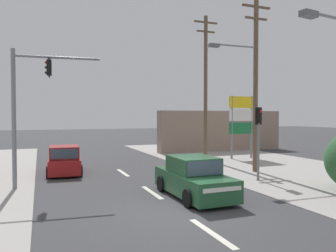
{
  "coord_description": "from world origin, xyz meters",
  "views": [
    {
      "loc": [
        -4.26,
        -9.66,
        3.14
      ],
      "look_at": [
        1.1,
        4.0,
        2.69
      ],
      "focal_mm": 35.0,
      "sensor_mm": 36.0,
      "label": 1
    }
  ],
  "objects_px": {
    "traffic_signal_mast": "(27,100)",
    "shopping_plaza_sign": "(242,118)",
    "utility_pole_midground_right": "(254,79)",
    "sedan_receding_far": "(194,179)",
    "pedestal_signal_right_kerb": "(259,131)",
    "utility_pole_background_right": "(206,85)",
    "hatchback_kerbside_parked": "(64,161)"
  },
  "relations": [
    {
      "from": "traffic_signal_mast",
      "to": "shopping_plaza_sign",
      "type": "distance_m",
      "value": 15.22
    },
    {
      "from": "utility_pole_background_right",
      "to": "sedan_receding_far",
      "type": "distance_m",
      "value": 11.77
    },
    {
      "from": "pedestal_signal_right_kerb",
      "to": "shopping_plaza_sign",
      "type": "relative_size",
      "value": 0.77
    },
    {
      "from": "utility_pole_midground_right",
      "to": "sedan_receding_far",
      "type": "height_order",
      "value": "utility_pole_midground_right"
    },
    {
      "from": "utility_pole_midground_right",
      "to": "traffic_signal_mast",
      "type": "bearing_deg",
      "value": 179.7
    },
    {
      "from": "pedestal_signal_right_kerb",
      "to": "utility_pole_background_right",
      "type": "bearing_deg",
      "value": 81.21
    },
    {
      "from": "utility_pole_midground_right",
      "to": "sedan_receding_far",
      "type": "relative_size",
      "value": 2.27
    },
    {
      "from": "pedestal_signal_right_kerb",
      "to": "sedan_receding_far",
      "type": "bearing_deg",
      "value": -158.78
    },
    {
      "from": "utility_pole_midground_right",
      "to": "hatchback_kerbside_parked",
      "type": "height_order",
      "value": "utility_pole_midground_right"
    },
    {
      "from": "utility_pole_midground_right",
      "to": "traffic_signal_mast",
      "type": "height_order",
      "value": "utility_pole_midground_right"
    },
    {
      "from": "sedan_receding_far",
      "to": "pedestal_signal_right_kerb",
      "type": "bearing_deg",
      "value": 21.22
    },
    {
      "from": "traffic_signal_mast",
      "to": "pedestal_signal_right_kerb",
      "type": "distance_m",
      "value": 10.66
    },
    {
      "from": "traffic_signal_mast",
      "to": "shopping_plaza_sign",
      "type": "xyz_separation_m",
      "value": [
        14.32,
        5.07,
        -0.85
      ]
    },
    {
      "from": "utility_pole_background_right",
      "to": "shopping_plaza_sign",
      "type": "relative_size",
      "value": 2.22
    },
    {
      "from": "pedestal_signal_right_kerb",
      "to": "traffic_signal_mast",
      "type": "bearing_deg",
      "value": 167.74
    },
    {
      "from": "utility_pole_background_right",
      "to": "traffic_signal_mast",
      "type": "bearing_deg",
      "value": -154.78
    },
    {
      "from": "traffic_signal_mast",
      "to": "sedan_receding_far",
      "type": "distance_m",
      "value": 7.84
    },
    {
      "from": "sedan_receding_far",
      "to": "utility_pole_midground_right",
      "type": "bearing_deg",
      "value": 34.66
    },
    {
      "from": "utility_pole_midground_right",
      "to": "pedestal_signal_right_kerb",
      "type": "bearing_deg",
      "value": -120.33
    },
    {
      "from": "traffic_signal_mast",
      "to": "shopping_plaza_sign",
      "type": "bearing_deg",
      "value": 19.49
    },
    {
      "from": "hatchback_kerbside_parked",
      "to": "pedestal_signal_right_kerb",
      "type": "bearing_deg",
      "value": -32.4
    },
    {
      "from": "utility_pole_background_right",
      "to": "sedan_receding_far",
      "type": "relative_size",
      "value": 2.4
    },
    {
      "from": "pedestal_signal_right_kerb",
      "to": "shopping_plaza_sign",
      "type": "bearing_deg",
      "value": 61.3
    },
    {
      "from": "hatchback_kerbside_parked",
      "to": "shopping_plaza_sign",
      "type": "bearing_deg",
      "value": 8.33
    },
    {
      "from": "utility_pole_background_right",
      "to": "traffic_signal_mast",
      "type": "height_order",
      "value": "utility_pole_background_right"
    },
    {
      "from": "shopping_plaza_sign",
      "to": "utility_pole_background_right",
      "type": "bearing_deg",
      "value": 172.95
    },
    {
      "from": "utility_pole_midground_right",
      "to": "utility_pole_background_right",
      "type": "distance_m",
      "value": 5.48
    },
    {
      "from": "utility_pole_midground_right",
      "to": "sedan_receding_far",
      "type": "xyz_separation_m",
      "value": [
        -5.56,
        -3.85,
        -4.48
      ]
    },
    {
      "from": "utility_pole_background_right",
      "to": "pedestal_signal_right_kerb",
      "type": "bearing_deg",
      "value": -98.79
    },
    {
      "from": "traffic_signal_mast",
      "to": "sedan_receding_far",
      "type": "relative_size",
      "value": 1.41
    },
    {
      "from": "utility_pole_background_right",
      "to": "hatchback_kerbside_parked",
      "type": "bearing_deg",
      "value": -167.37
    },
    {
      "from": "utility_pole_midground_right",
      "to": "pedestal_signal_right_kerb",
      "type": "relative_size",
      "value": 2.71
    }
  ]
}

